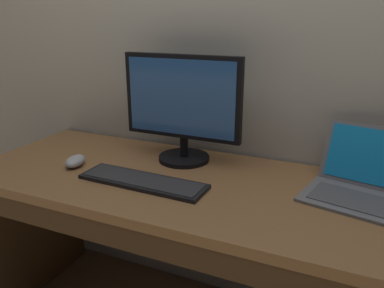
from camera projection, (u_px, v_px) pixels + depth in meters
The scene contains 5 objects.
desk at pixel (209, 236), 1.41m from camera, with size 1.89×0.66×0.73m.
laptop_space_gray at pixel (368, 182), 1.25m from camera, with size 0.41×0.38×0.21m.
external_monitor at pixel (182, 106), 1.49m from camera, with size 0.49×0.21×0.43m.
wired_keyboard at pixel (143, 181), 1.36m from camera, with size 0.48×0.15×0.02m.
computer_mouse at pixel (75, 161), 1.51m from camera, with size 0.07×0.11×0.04m, color #B7B7BC.
Camera 1 is at (0.44, -1.16, 1.30)m, focal length 35.53 mm.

